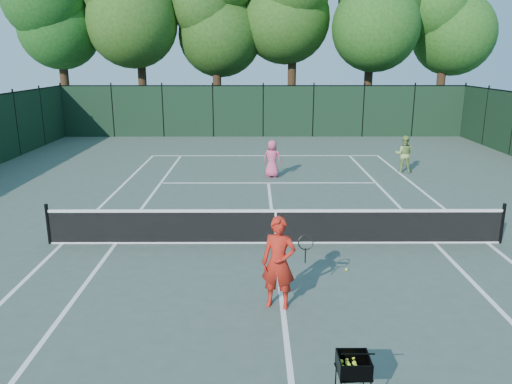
{
  "coord_description": "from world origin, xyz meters",
  "views": [
    {
      "loc": [
        -0.55,
        -12.06,
        4.63
      ],
      "look_at": [
        -0.5,
        1.0,
        1.1
      ],
      "focal_mm": 35.0,
      "sensor_mm": 36.0,
      "label": 1
    }
  ],
  "objects_px": {
    "ball_hopper": "(354,365)",
    "player_pink": "(272,159)",
    "loose_ball_midcourt": "(346,270)",
    "player_green": "(404,154)",
    "coach": "(279,263)"
  },
  "relations": [
    {
      "from": "ball_hopper",
      "to": "player_pink",
      "type": "bearing_deg",
      "value": 88.61
    },
    {
      "from": "player_pink",
      "to": "loose_ball_midcourt",
      "type": "xyz_separation_m",
      "value": [
        1.35,
        -9.13,
        -0.71
      ]
    },
    {
      "from": "player_green",
      "to": "loose_ball_midcourt",
      "type": "distance_m",
      "value": 10.85
    },
    {
      "from": "player_green",
      "to": "loose_ball_midcourt",
      "type": "relative_size",
      "value": 22.45
    },
    {
      "from": "ball_hopper",
      "to": "loose_ball_midcourt",
      "type": "relative_size",
      "value": 11.99
    },
    {
      "from": "coach",
      "to": "ball_hopper",
      "type": "height_order",
      "value": "coach"
    },
    {
      "from": "player_green",
      "to": "ball_hopper",
      "type": "height_order",
      "value": "player_green"
    },
    {
      "from": "player_green",
      "to": "player_pink",
      "type": "bearing_deg",
      "value": 25.4
    },
    {
      "from": "ball_hopper",
      "to": "loose_ball_midcourt",
      "type": "height_order",
      "value": "ball_hopper"
    },
    {
      "from": "coach",
      "to": "player_pink",
      "type": "bearing_deg",
      "value": 103.36
    },
    {
      "from": "player_pink",
      "to": "ball_hopper",
      "type": "height_order",
      "value": "player_pink"
    },
    {
      "from": "coach",
      "to": "ball_hopper",
      "type": "bearing_deg",
      "value": -59.01
    },
    {
      "from": "coach",
      "to": "player_pink",
      "type": "xyz_separation_m",
      "value": [
        0.26,
        10.76,
        -0.15
      ]
    },
    {
      "from": "ball_hopper",
      "to": "loose_ball_midcourt",
      "type": "xyz_separation_m",
      "value": [
        0.75,
        4.55,
        -0.65
      ]
    },
    {
      "from": "coach",
      "to": "loose_ball_midcourt",
      "type": "xyz_separation_m",
      "value": [
        1.61,
        1.62,
        -0.86
      ]
    }
  ]
}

